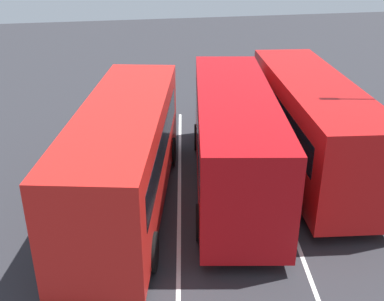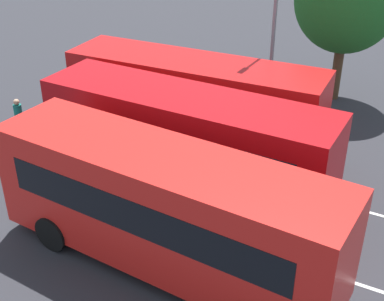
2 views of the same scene
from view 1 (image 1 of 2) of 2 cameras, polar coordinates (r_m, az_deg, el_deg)
The scene contains 7 objects.
ground_plane at distance 16.64m, azimuth 4.37°, elevation -4.26°, with size 71.92×71.92×0.00m, color #2B2B30.
bus_far_left at distance 17.47m, azimuth 14.36°, elevation 3.39°, with size 9.97×3.65×3.47m.
bus_center_left at distance 15.79m, azimuth 5.13°, elevation 1.76°, with size 10.02×4.23×3.47m.
bus_center_right at distance 14.66m, azimuth -8.21°, elevation -0.31°, with size 10.03×4.65×3.47m.
pedestrian at distance 23.08m, azimuth 3.36°, elevation 7.15°, with size 0.39×0.39×1.77m.
lane_stripe_outer_left at distance 17.14m, azimuth 10.00°, elevation -3.66°, with size 14.98×0.12×0.01m, color silver.
lane_stripe_inner_left at distance 16.31m, azimuth -1.56°, elevation -4.83°, with size 14.98×0.12×0.01m, color silver.
Camera 1 is at (-13.96, 3.99, 8.12)m, focal length 43.50 mm.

